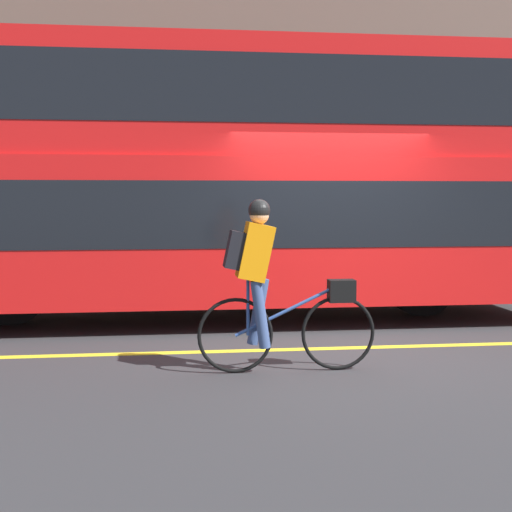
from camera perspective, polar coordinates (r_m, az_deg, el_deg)
ground_plane at (r=8.39m, az=7.04°, el=-7.05°), size 80.00×80.00×0.00m
road_center_line at (r=8.21m, az=7.38°, el=-7.30°), size 50.00×0.14×0.01m
sidewalk_curb at (r=13.91m, az=1.28°, el=-2.03°), size 60.00×2.49×0.13m
building_facade at (r=15.50m, az=0.52°, el=16.25°), size 60.00×0.30×9.60m
bus at (r=9.91m, az=-2.67°, el=6.84°), size 9.25×2.51×3.71m
cyclist_on_bike at (r=6.91m, az=1.06°, el=-1.97°), size 1.76×0.32×1.69m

